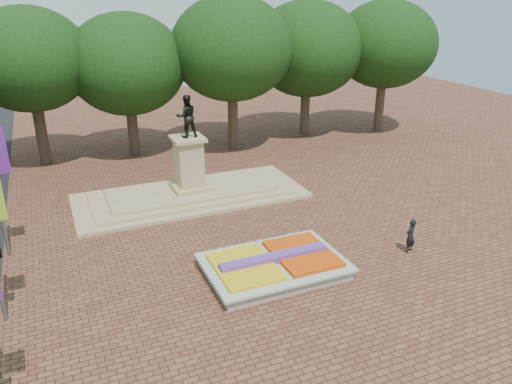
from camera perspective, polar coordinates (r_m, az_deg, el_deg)
ground at (r=24.46m, az=-2.09°, el=-7.37°), size 90.00×90.00×0.00m
flower_bed at (r=23.03m, az=2.14°, el=-8.32°), size 6.30×4.30×0.91m
monument at (r=30.97m, az=-7.53°, el=0.87°), size 14.00×6.00×6.40m
tree_row_back at (r=39.50m, az=-8.82°, el=14.16°), size 44.80×8.80×10.43m
pedestrian at (r=25.62m, az=17.24°, el=-4.78°), size 0.75×0.62×1.75m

